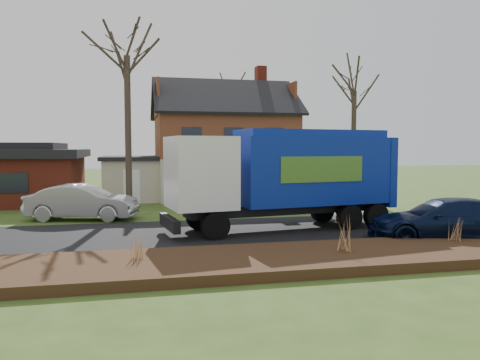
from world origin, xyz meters
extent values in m
plane|color=#334C19|center=(0.00, 0.00, 0.00)|extent=(120.00, 120.00, 0.00)
cube|color=black|center=(0.00, 0.00, 0.01)|extent=(80.00, 7.00, 0.02)
cube|color=#321B10|center=(0.00, -5.30, 0.15)|extent=(80.00, 3.50, 0.30)
cube|color=beige|center=(2.00, 14.00, 1.35)|extent=(9.00, 7.50, 2.70)
cube|color=#5E2E1A|center=(2.00, 14.00, 4.10)|extent=(9.00, 7.50, 2.80)
cube|color=maroon|center=(5.00, 15.00, 8.46)|extent=(0.70, 0.90, 1.60)
cube|color=beige|center=(-4.20, 13.50, 1.30)|extent=(3.50, 5.50, 2.60)
cube|color=black|center=(-4.20, 13.50, 2.72)|extent=(3.90, 5.90, 0.24)
cube|color=maroon|center=(-12.00, 13.00, 1.40)|extent=(9.00, 7.50, 2.80)
cube|color=black|center=(-12.00, 13.00, 3.05)|extent=(9.80, 8.20, 0.50)
cube|color=black|center=(-12.00, 13.00, 3.50)|extent=(7.00, 6.00, 0.40)
cylinder|color=black|center=(-1.10, -1.25, 0.53)|extent=(1.11, 0.51, 1.06)
cylinder|color=black|center=(-1.42, 0.87, 0.53)|extent=(1.11, 0.51, 1.06)
cylinder|color=black|center=(4.67, -0.40, 0.53)|extent=(1.11, 0.51, 1.06)
cylinder|color=black|center=(4.36, 1.72, 0.53)|extent=(1.11, 0.51, 1.06)
cylinder|color=black|center=(5.99, -0.21, 0.53)|extent=(1.11, 0.51, 1.06)
cylinder|color=black|center=(5.67, 1.92, 0.53)|extent=(1.11, 0.51, 1.06)
cube|color=black|center=(2.29, 0.33, 0.87)|extent=(8.89, 2.50, 0.36)
cube|color=white|center=(-1.51, -0.23, 2.46)|extent=(2.70, 2.88, 2.76)
cube|color=black|center=(-2.63, -0.39, 2.61)|extent=(0.41, 2.24, 0.92)
cube|color=black|center=(-2.73, -0.41, 0.56)|extent=(0.63, 2.57, 0.46)
cube|color=navy|center=(3.25, 0.47, 2.46)|extent=(6.75, 3.47, 2.76)
cube|color=navy|center=(3.25, 0.47, 3.99)|extent=(6.40, 3.12, 0.31)
cube|color=navy|center=(6.54, 0.96, 2.35)|extent=(0.74, 2.63, 2.97)
cube|color=#467A28|center=(3.29, -0.83, 2.56)|extent=(3.65, 0.58, 1.02)
cube|color=#467A28|center=(2.91, 1.74, 2.56)|extent=(3.65, 0.58, 1.02)
imported|color=#989CA0|center=(-6.43, 4.87, 0.84)|extent=(5.37, 2.92, 1.68)
imported|color=black|center=(6.99, -3.33, 0.79)|extent=(5.79, 3.44, 1.57)
cylinder|color=#3C2F24|center=(-4.34, 8.87, 4.25)|extent=(0.35, 0.35, 8.51)
cylinder|color=#393122|center=(10.38, 10.92, 3.60)|extent=(0.33, 0.33, 7.19)
cylinder|color=#453B29|center=(4.35, 23.38, 4.36)|extent=(0.33, 0.33, 8.71)
cone|color=tan|center=(-3.97, -4.96, 0.70)|extent=(0.04, 0.04, 0.81)
cone|color=tan|center=(-4.11, -4.96, 0.70)|extent=(0.04, 0.04, 0.81)
cone|color=tan|center=(-3.84, -4.96, 0.70)|extent=(0.04, 0.04, 0.81)
cone|color=tan|center=(-3.97, -4.86, 0.70)|extent=(0.04, 0.04, 0.81)
cone|color=tan|center=(-3.97, -5.07, 0.70)|extent=(0.04, 0.04, 0.81)
cone|color=#B17D4E|center=(2.08, -5.32, 0.82)|extent=(0.04, 0.04, 1.04)
cone|color=#B17D4E|center=(1.92, -5.32, 0.82)|extent=(0.04, 0.04, 1.04)
cone|color=#B17D4E|center=(2.25, -5.32, 0.82)|extent=(0.04, 0.04, 1.04)
cone|color=#B17D4E|center=(2.08, -5.19, 0.82)|extent=(0.04, 0.04, 1.04)
cone|color=#B17D4E|center=(2.08, -5.45, 0.82)|extent=(0.04, 0.04, 1.04)
cone|color=#A7784A|center=(6.42, -4.71, 0.69)|extent=(0.04, 0.04, 0.78)
cone|color=#A7784A|center=(6.28, -4.71, 0.69)|extent=(0.04, 0.04, 0.78)
cone|color=#A7784A|center=(6.56, -4.71, 0.69)|extent=(0.04, 0.04, 0.78)
cone|color=#A7784A|center=(6.42, -4.60, 0.69)|extent=(0.04, 0.04, 0.78)
cone|color=#A7784A|center=(6.42, -4.82, 0.69)|extent=(0.04, 0.04, 0.78)
camera|label=1|loc=(-3.95, -18.16, 3.42)|focal=35.00mm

